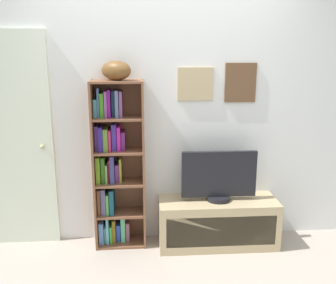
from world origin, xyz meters
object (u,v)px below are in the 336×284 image
bookshelf (114,167)px  television (219,177)px  football (116,71)px  door (11,142)px  tv_stand (217,222)px

bookshelf → television: (0.98, -0.10, -0.09)m
football → door: bearing=173.9°
door → tv_stand: bearing=-5.4°
bookshelf → door: bearing=175.3°
bookshelf → door: 0.98m
tv_stand → door: (-1.92, 0.18, 0.78)m
tv_stand → door: 2.08m
tv_stand → football: bearing=175.3°
television → football: bearing=175.3°
bookshelf → football: size_ratio=5.45×
football → door: size_ratio=0.14×
bookshelf → football: bearing=-29.9°
football → television: bearing=-4.7°
television → door: 1.96m
football → tv_stand: football is taller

